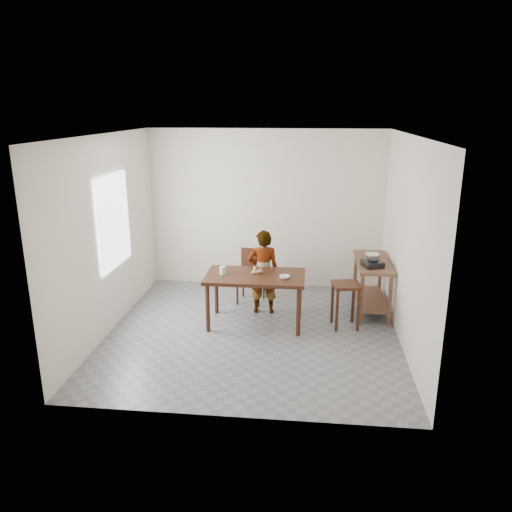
# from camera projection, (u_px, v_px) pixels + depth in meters

# --- Properties ---
(floor) EXTENTS (4.00, 4.00, 0.04)m
(floor) POSITION_uv_depth(u_px,v_px,m) (253.00, 334.00, 7.00)
(floor) COLOR slate
(floor) RESTS_ON ground
(ceiling) EXTENTS (4.00, 4.00, 0.04)m
(ceiling) POSITION_uv_depth(u_px,v_px,m) (253.00, 133.00, 6.21)
(ceiling) COLOR white
(ceiling) RESTS_ON wall_back
(wall_back) EXTENTS (4.00, 0.04, 2.70)m
(wall_back) POSITION_uv_depth(u_px,v_px,m) (266.00, 209.00, 8.53)
(wall_back) COLOR silver
(wall_back) RESTS_ON ground
(wall_front) EXTENTS (4.00, 0.04, 2.70)m
(wall_front) POSITION_uv_depth(u_px,v_px,m) (228.00, 294.00, 4.68)
(wall_front) COLOR silver
(wall_front) RESTS_ON ground
(wall_left) EXTENTS (0.04, 4.00, 2.70)m
(wall_left) POSITION_uv_depth(u_px,v_px,m) (106.00, 235.00, 6.81)
(wall_left) COLOR silver
(wall_left) RESTS_ON ground
(wall_right) EXTENTS (0.04, 4.00, 2.70)m
(wall_right) POSITION_uv_depth(u_px,v_px,m) (409.00, 244.00, 6.40)
(wall_right) COLOR silver
(wall_right) RESTS_ON ground
(window_pane) EXTENTS (0.02, 1.10, 1.30)m
(window_pane) POSITION_uv_depth(u_px,v_px,m) (114.00, 221.00, 6.96)
(window_pane) COLOR white
(window_pane) RESTS_ON wall_left
(dining_table) EXTENTS (1.40, 0.80, 0.75)m
(dining_table) POSITION_uv_depth(u_px,v_px,m) (255.00, 300.00, 7.17)
(dining_table) COLOR #371B0F
(dining_table) RESTS_ON floor
(prep_counter) EXTENTS (0.50, 1.20, 0.80)m
(prep_counter) POSITION_uv_depth(u_px,v_px,m) (371.00, 286.00, 7.66)
(prep_counter) COLOR brown
(prep_counter) RESTS_ON floor
(child) EXTENTS (0.50, 0.35, 1.30)m
(child) POSITION_uv_depth(u_px,v_px,m) (263.00, 272.00, 7.51)
(child) COLOR silver
(child) RESTS_ON floor
(dining_chair) EXTENTS (0.46, 0.46, 0.85)m
(dining_chair) POSITION_uv_depth(u_px,v_px,m) (251.00, 277.00, 7.99)
(dining_chair) COLOR #371B0F
(dining_chair) RESTS_ON floor
(stool) EXTENTS (0.43, 0.43, 0.66)m
(stool) POSITION_uv_depth(u_px,v_px,m) (345.00, 305.00, 7.09)
(stool) COLOR #371B0F
(stool) RESTS_ON floor
(glass_tumbler) EXTENTS (0.11, 0.11, 0.11)m
(glass_tumbler) POSITION_uv_depth(u_px,v_px,m) (223.00, 270.00, 7.09)
(glass_tumbler) COLOR silver
(glass_tumbler) RESTS_ON dining_table
(small_bowl) EXTENTS (0.19, 0.19, 0.05)m
(small_bowl) POSITION_uv_depth(u_px,v_px,m) (284.00, 277.00, 6.91)
(small_bowl) COLOR white
(small_bowl) RESTS_ON dining_table
(banana) EXTENTS (0.22, 0.19, 0.06)m
(banana) POSITION_uv_depth(u_px,v_px,m) (257.00, 271.00, 7.11)
(banana) COLOR #E6BB59
(banana) RESTS_ON dining_table
(serving_bowl) EXTENTS (0.22, 0.22, 0.05)m
(serving_bowl) POSITION_uv_depth(u_px,v_px,m) (372.00, 255.00, 7.72)
(serving_bowl) COLOR white
(serving_bowl) RESTS_ON prep_counter
(gas_burner) EXTENTS (0.34, 0.34, 0.09)m
(gas_burner) POSITION_uv_depth(u_px,v_px,m) (373.00, 264.00, 7.25)
(gas_burner) COLOR black
(gas_burner) RESTS_ON prep_counter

